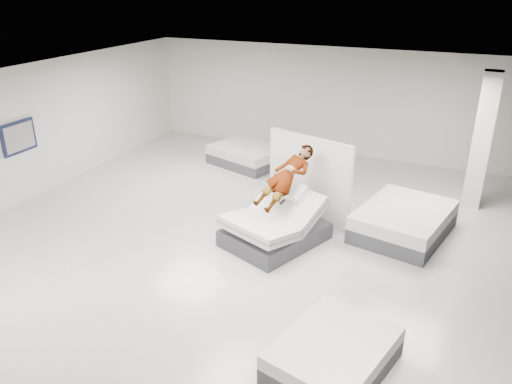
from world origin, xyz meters
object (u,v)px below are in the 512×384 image
Objects in this scene: column at (481,142)px; divider_panel at (309,179)px; wall_poster at (19,137)px; remote at (282,202)px; person at (286,185)px; flat_bed_left_far at (247,155)px; hero_bed at (275,227)px; flat_bed_right_far at (404,221)px; flat_bed_right_near at (333,355)px.

divider_panel is at bearing -146.25° from column.
remote is at bearing 2.82° from wall_poster.
person is at bearing 122.15° from remote.
person is at bearing -55.08° from flat_bed_left_far.
remote reaches higher than flat_bed_left_far.
column is (3.62, 3.57, 1.24)m from hero_bed.
flat_bed_right_far is at bearing 20.33° from divider_panel.
flat_bed_right_far is 4.49m from flat_bed_right_near.
column is (6.10, -0.45, 1.33)m from flat_bed_left_far.
column reaches higher than flat_bed_right_far.
flat_bed_left_far is 2.44× the size of wall_poster.
remote is 0.06× the size of flat_bed_left_far.
flat_bed_left_far is 6.02m from wall_poster.
hero_bed is at bearing 3.94° from wall_poster.
person is at bearing 6.45° from wall_poster.
divider_panel is at bearing 103.40° from person.
divider_panel is 0.86× the size of flat_bed_right_far.
person reaches higher than remote.
person is at bearing -80.60° from divider_panel.
person is 0.46m from remote.
flat_bed_right_far is (2.25, 1.14, -0.89)m from person.
column is (3.36, 2.24, 0.63)m from divider_panel.
wall_poster is at bearing 162.72° from flat_bed_right_near.
flat_bed_right_near is 2.14× the size of wall_poster.
remote is at bearing -132.95° from column.
person is 6.48m from wall_poster.
flat_bed_right_far is at bearing -28.09° from flat_bed_left_far.
column is at bearing 68.51° from remote.
flat_bed_right_near is 6.92m from column.
divider_panel reaches higher than flat_bed_right_far.
flat_bed_right_far is 8.97m from wall_poster.
remote is at bearing -75.30° from divider_panel.
hero_bed is 1.16× the size of flat_bed_right_near.
flat_bed_right_far reaches higher than flat_bed_left_far.
remote is (0.19, -0.11, 0.64)m from hero_bed.
flat_bed_right_near is 8.91m from wall_poster.
person is 0.67× the size of flat_bed_right_far.
flat_bed_right_far is 1.22× the size of flat_bed_right_near.
flat_bed_right_near is 0.63× the size of column.
divider_panel is 1.05× the size of flat_bed_right_near.
column is 10.71m from wall_poster.
column is (1.26, 2.14, 1.30)m from flat_bed_right_far.
column is at bearing 44.59° from hero_bed.
flat_bed_right_near is at bearing -102.95° from column.
flat_bed_right_near is at bearing -93.37° from flat_bed_right_far.
wall_poster is at bearing -130.75° from flat_bed_left_far.
divider_panel reaches higher than flat_bed_left_far.
wall_poster reaches higher than hero_bed.
wall_poster reaches higher than flat_bed_right_far.
hero_bed is 6.45m from wall_poster.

